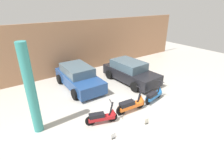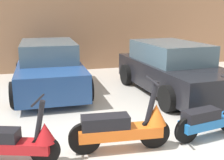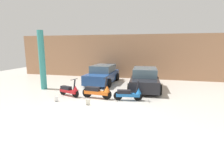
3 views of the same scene
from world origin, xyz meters
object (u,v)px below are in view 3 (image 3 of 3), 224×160
at_px(scooter_front_left, 70,90).
at_px(car_rear_left, 103,74).
at_px(scooter_front_center, 129,93).
at_px(placard_near_left_scooter, 57,99).
at_px(scooter_front_right, 98,91).
at_px(placard_near_right_scooter, 88,103).
at_px(car_rear_center, 145,79).
at_px(support_column_side, 42,60).

xyz_separation_m(scooter_front_left, car_rear_left, (0.72, 3.83, 0.28)).
bearing_deg(scooter_front_center, placard_near_left_scooter, -173.19).
height_order(scooter_front_left, car_rear_left, car_rear_left).
xyz_separation_m(scooter_front_left, scooter_front_right, (1.63, -0.04, 0.05)).
distance_m(car_rear_left, placard_near_right_scooter, 5.05).
relative_size(scooter_front_left, car_rear_center, 0.34).
bearing_deg(scooter_front_center, support_column_side, 158.81).
bearing_deg(support_column_side, scooter_front_center, -11.39).
bearing_deg(car_rear_center, car_rear_left, -113.42).
bearing_deg(car_rear_center, placard_near_right_scooter, -34.79).
bearing_deg(scooter_front_right, car_rear_left, 108.01).
bearing_deg(car_rear_left, car_rear_center, 70.75).
bearing_deg(car_rear_left, scooter_front_center, 34.62).
bearing_deg(placard_near_left_scooter, support_column_side, 135.43).
distance_m(scooter_front_right, support_column_side, 4.44).
xyz_separation_m(scooter_front_center, placard_near_right_scooter, (-1.76, -1.14, -0.25)).
bearing_deg(support_column_side, car_rear_center, 13.73).
bearing_deg(placard_near_left_scooter, scooter_front_left, 79.32).
relative_size(car_rear_left, placard_near_right_scooter, 15.08).
bearing_deg(car_rear_center, scooter_front_center, -15.60).
bearing_deg(scooter_front_right, support_column_side, 168.30).
height_order(placard_near_left_scooter, support_column_side, support_column_side).
relative_size(scooter_front_right, placard_near_right_scooter, 6.24).
distance_m(scooter_front_left, scooter_front_center, 3.26).
distance_m(scooter_front_right, placard_near_right_scooter, 1.13).
bearing_deg(placard_near_right_scooter, car_rear_left, 98.94).
height_order(scooter_front_center, placard_near_right_scooter, scooter_front_center).
height_order(car_rear_center, placard_near_left_scooter, car_rear_center).
distance_m(car_rear_center, placard_near_right_scooter, 4.50).
height_order(scooter_front_center, car_rear_center, car_rear_center).
relative_size(scooter_front_center, support_column_side, 0.40).
xyz_separation_m(car_rear_center, placard_near_right_scooter, (-2.35, -3.81, -0.52)).
bearing_deg(placard_near_left_scooter, car_rear_left, 79.32).
height_order(car_rear_center, support_column_side, support_column_side).
height_order(scooter_front_right, car_rear_left, car_rear_left).
distance_m(car_rear_left, car_rear_center, 3.33).
bearing_deg(scooter_front_right, scooter_front_center, 6.70).
relative_size(scooter_front_right, car_rear_left, 0.41).
xyz_separation_m(scooter_front_left, support_column_side, (-2.39, 1.15, 1.47)).
height_order(car_rear_center, placard_near_right_scooter, car_rear_center).
xyz_separation_m(scooter_front_center, placard_near_left_scooter, (-3.45, -1.03, -0.25)).
relative_size(scooter_front_right, scooter_front_center, 1.12).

